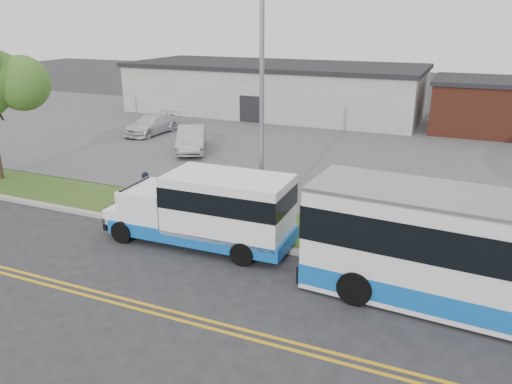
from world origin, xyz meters
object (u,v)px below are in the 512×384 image
at_px(pedestrian, 147,191).
at_px(parked_car_a, 192,139).
at_px(parked_car_b, 152,124).
at_px(streetlight_near, 261,98).
at_px(shuttle_bus, 211,208).

relative_size(pedestrian, parked_car_a, 0.36).
relative_size(parked_car_a, parked_car_b, 1.01).
distance_m(streetlight_near, parked_car_a, 13.50).
bearing_deg(parked_car_b, shuttle_bus, -44.45).
distance_m(shuttle_bus, pedestrian, 4.65).
bearing_deg(streetlight_near, parked_car_a, 132.78).
bearing_deg(shuttle_bus, parked_car_b, 129.54).
bearing_deg(parked_car_a, streetlight_near, -74.10).
bearing_deg(pedestrian, parked_car_a, -67.15).
relative_size(streetlight_near, pedestrian, 5.56).
bearing_deg(parked_car_a, parked_car_b, 121.32).
height_order(streetlight_near, parked_car_a, streetlight_near).
relative_size(shuttle_bus, parked_car_b, 1.54).
height_order(streetlight_near, pedestrian, streetlight_near).
bearing_deg(shuttle_bus, streetlight_near, 61.29).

